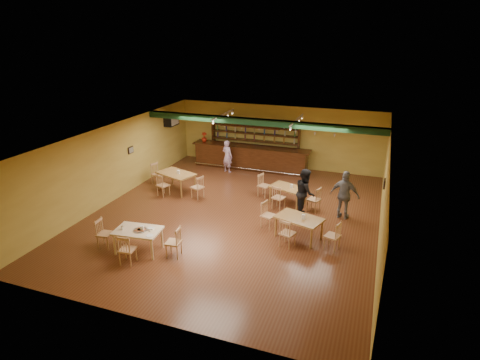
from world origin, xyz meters
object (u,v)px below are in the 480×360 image
at_px(bar_counter, 250,157).
at_px(dining_table_d, 299,228).
at_px(dining_table_a, 177,182).
at_px(dining_table_b, 288,195).
at_px(near_table, 139,241).
at_px(patron_right_a, 305,192).
at_px(patron_bar, 227,156).

xyz_separation_m(bar_counter, dining_table_d, (3.66, -6.06, -0.20)).
height_order(bar_counter, dining_table_a, bar_counter).
xyz_separation_m(dining_table_b, dining_table_d, (0.98, -2.60, 0.02)).
bearing_deg(near_table, dining_table_b, 49.76).
bearing_deg(dining_table_d, dining_table_a, 175.66).
bearing_deg(near_table, dining_table_a, 98.68).
bearing_deg(dining_table_b, patron_right_a, -26.58).
height_order(bar_counter, near_table, bar_counter).
relative_size(bar_counter, dining_table_d, 3.98).
distance_m(bar_counter, dining_table_a, 4.26).
height_order(near_table, patron_bar, patron_bar).
distance_m(dining_table_a, patron_right_a, 5.54).
height_order(dining_table_b, dining_table_d, dining_table_d).
bearing_deg(dining_table_a, dining_table_d, -2.62).
distance_m(bar_counter, near_table, 8.57).
height_order(dining_table_d, near_table, near_table).
height_order(near_table, patron_right_a, patron_right_a).
bearing_deg(bar_counter, dining_table_a, -118.20).
height_order(bar_counter, dining_table_d, bar_counter).
xyz_separation_m(bar_counter, patron_right_a, (3.48, -4.26, 0.31)).
distance_m(dining_table_a, patron_bar, 3.16).
distance_m(dining_table_d, patron_right_a, 1.88).
relative_size(dining_table_d, near_table, 1.06).
height_order(dining_table_b, near_table, near_table).
height_order(dining_table_a, patron_right_a, patron_right_a).
distance_m(dining_table_d, patron_bar, 6.94).
bearing_deg(patron_right_a, dining_table_d, 167.62).
xyz_separation_m(dining_table_a, dining_table_d, (5.67, -2.30, -0.03)).
bearing_deg(patron_right_a, bar_counter, 21.30).
distance_m(patron_bar, patron_right_a, 5.55).
xyz_separation_m(dining_table_a, patron_bar, (1.13, 2.93, 0.38)).
bearing_deg(dining_table_b, near_table, -105.46).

